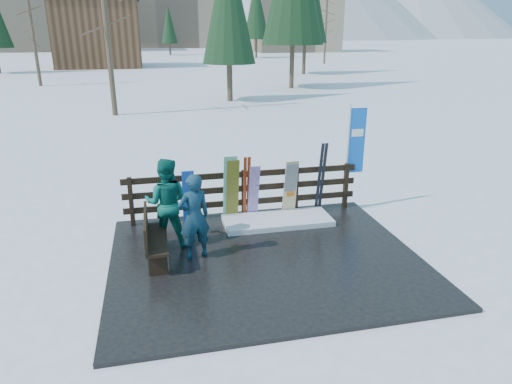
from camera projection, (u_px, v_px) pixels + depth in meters
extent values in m
plane|color=white|center=(266.00, 261.00, 9.05)|extent=(700.00, 700.00, 0.00)
cube|color=black|center=(266.00, 259.00, 9.04)|extent=(6.00, 5.00, 0.08)
cube|color=black|center=(131.00, 202.00, 10.32)|extent=(0.10, 0.10, 1.15)
cube|color=black|center=(189.00, 197.00, 10.59)|extent=(0.10, 0.10, 1.15)
cube|color=black|center=(244.00, 193.00, 10.86)|extent=(0.10, 0.10, 1.15)
cube|color=black|center=(296.00, 189.00, 11.13)|extent=(0.10, 0.10, 1.15)
cube|color=black|center=(346.00, 186.00, 11.40)|extent=(0.10, 0.10, 1.15)
cube|color=black|center=(244.00, 202.00, 10.93)|extent=(5.60, 0.05, 0.14)
cube|color=black|center=(244.00, 188.00, 10.82)|extent=(5.60, 0.05, 0.14)
cube|color=black|center=(244.00, 174.00, 10.70)|extent=(5.60, 0.05, 0.14)
cube|color=white|center=(277.00, 220.00, 10.62)|extent=(2.50, 1.00, 0.12)
cube|color=black|center=(157.00, 239.00, 8.77)|extent=(0.40, 1.50, 0.06)
cube|color=black|center=(158.00, 264.00, 8.29)|extent=(0.34, 0.06, 0.45)
cube|color=black|center=(157.00, 237.00, 9.39)|extent=(0.34, 0.06, 0.45)
cube|color=black|center=(146.00, 227.00, 8.64)|extent=(0.05, 1.50, 0.50)
cube|color=blue|center=(188.00, 197.00, 10.35)|extent=(0.27, 0.36, 1.34)
cube|color=silver|center=(230.00, 188.00, 10.50)|extent=(0.30, 0.41, 1.62)
cube|color=gold|center=(233.00, 190.00, 10.53)|extent=(0.29, 0.37, 1.52)
cube|color=white|center=(254.00, 192.00, 10.66)|extent=(0.24, 0.37, 1.35)
cube|color=black|center=(290.00, 189.00, 10.85)|extent=(0.31, 0.35, 1.34)
cube|color=white|center=(290.00, 188.00, 10.84)|extent=(0.31, 0.26, 1.39)
cube|color=maroon|center=(245.00, 188.00, 10.66)|extent=(0.07, 0.20, 1.53)
cube|color=maroon|center=(249.00, 188.00, 10.68)|extent=(0.07, 0.20, 1.53)
cube|color=black|center=(319.00, 178.00, 11.00)|extent=(0.08, 0.32, 1.77)
cube|color=black|center=(323.00, 177.00, 11.01)|extent=(0.08, 0.32, 1.77)
cylinder|color=silver|center=(347.00, 157.00, 11.20)|extent=(0.04, 0.04, 2.60)
cube|color=blue|center=(357.00, 141.00, 11.11)|extent=(0.42, 0.02, 1.60)
imported|color=#1A4A57|center=(194.00, 217.00, 8.76)|extent=(0.71, 0.56, 1.71)
imported|color=#0B594E|center=(167.00, 202.00, 9.28)|extent=(1.03, 0.88, 1.85)
cube|color=tan|center=(55.00, 9.00, 102.73)|extent=(22.00, 14.00, 18.00)
cube|color=gray|center=(175.00, 6.00, 126.25)|extent=(26.00, 16.00, 22.00)
cube|color=tan|center=(295.00, 18.00, 100.33)|extent=(18.00, 12.00, 14.00)
cube|color=brown|center=(98.00, 34.00, 56.67)|extent=(10.00, 8.00, 8.00)
cylinder|color=#382B1E|center=(104.00, 1.00, 22.88)|extent=(0.28, 0.28, 11.48)
cone|color=black|center=(229.00, 24.00, 28.34)|extent=(3.40, 3.40, 9.46)
cylinder|color=#382B1E|center=(32.00, 31.00, 36.62)|extent=(0.28, 0.28, 8.66)
cone|color=black|center=(306.00, 10.00, 46.62)|extent=(4.60, 4.60, 12.78)
cylinder|color=#382B1E|center=(326.00, 26.00, 62.54)|extent=(0.28, 0.28, 10.02)
cone|color=black|center=(116.00, 22.00, 61.18)|extent=(3.97, 3.97, 11.03)
cone|color=black|center=(256.00, 20.00, 76.58)|extent=(4.39, 4.39, 12.19)
cone|color=black|center=(169.00, 32.00, 86.25)|extent=(3.08, 3.08, 8.56)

